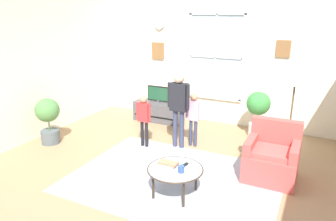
% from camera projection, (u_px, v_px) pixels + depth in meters
% --- Properties ---
extents(ground_plane, '(6.54, 6.61, 0.02)m').
position_uv_depth(ground_plane, '(155.00, 180.00, 4.82)').
color(ground_plane, '#9E7A56').
extents(back_wall, '(5.94, 0.17, 2.85)m').
position_uv_depth(back_wall, '(219.00, 60.00, 7.01)').
color(back_wall, silver).
rests_on(back_wall, ground_plane).
extents(side_wall_left, '(0.12, 6.01, 2.85)m').
position_uv_depth(side_wall_left, '(7.00, 72.00, 5.66)').
color(side_wall_left, silver).
rests_on(side_wall_left, ground_plane).
extents(area_rug, '(3.10, 2.31, 0.01)m').
position_uv_depth(area_rug, '(174.00, 179.00, 4.84)').
color(area_rug, '#999EAD').
rests_on(area_rug, ground_plane).
extents(tv_stand, '(1.14, 0.46, 0.46)m').
position_uv_depth(tv_stand, '(159.00, 111.00, 7.39)').
color(tv_stand, '#4C4C51').
rests_on(tv_stand, ground_plane).
extents(television, '(0.54, 0.08, 0.37)m').
position_uv_depth(television, '(158.00, 94.00, 7.26)').
color(television, '#4C4C4C').
rests_on(television, tv_stand).
extents(armchair, '(0.76, 0.74, 0.87)m').
position_uv_depth(armchair, '(272.00, 158.00, 4.81)').
color(armchair, '#D14C47').
rests_on(armchair, ground_plane).
extents(coffee_table, '(0.78, 0.78, 0.41)m').
position_uv_depth(coffee_table, '(175.00, 170.00, 4.33)').
color(coffee_table, '#99B2B7').
rests_on(coffee_table, ground_plane).
extents(book_stack, '(0.27, 0.19, 0.05)m').
position_uv_depth(book_stack, '(168.00, 164.00, 4.41)').
color(book_stack, '#B3A6AE').
rests_on(book_stack, coffee_table).
extents(cup, '(0.09, 0.09, 0.09)m').
position_uv_depth(cup, '(181.00, 169.00, 4.21)').
color(cup, '#334C8C').
rests_on(cup, coffee_table).
extents(remote_near_books, '(0.07, 0.15, 0.02)m').
position_uv_depth(remote_near_books, '(185.00, 165.00, 4.40)').
color(remote_near_books, black).
rests_on(remote_near_books, coffee_table).
extents(person_red_shirt, '(0.30, 0.14, 1.00)m').
position_uv_depth(person_red_shirt, '(144.00, 115.00, 5.85)').
color(person_red_shirt, black).
rests_on(person_red_shirt, ground_plane).
extents(person_pink_shirt, '(0.31, 0.14, 1.04)m').
position_uv_depth(person_pink_shirt, '(194.00, 114.00, 5.86)').
color(person_pink_shirt, '#333851').
rests_on(person_pink_shirt, ground_plane).
extents(person_black_shirt, '(0.43, 0.20, 1.44)m').
position_uv_depth(person_black_shirt, '(179.00, 101.00, 5.74)').
color(person_black_shirt, '#333851').
rests_on(person_black_shirt, ground_plane).
extents(potted_plant_by_window, '(0.48, 0.48, 0.95)m').
position_uv_depth(potted_plant_by_window, '(258.00, 109.00, 6.34)').
color(potted_plant_by_window, silver).
rests_on(potted_plant_by_window, ground_plane).
extents(potted_plant_corner, '(0.46, 0.46, 0.90)m').
position_uv_depth(potted_plant_corner, '(48.00, 117.00, 6.02)').
color(potted_plant_corner, '#4C565B').
rests_on(potted_plant_corner, ground_plane).
extents(floor_lamp, '(0.32, 0.32, 1.57)m').
position_uv_depth(floor_lamp, '(294.00, 87.00, 5.03)').
color(floor_lamp, black).
rests_on(floor_lamp, ground_plane).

